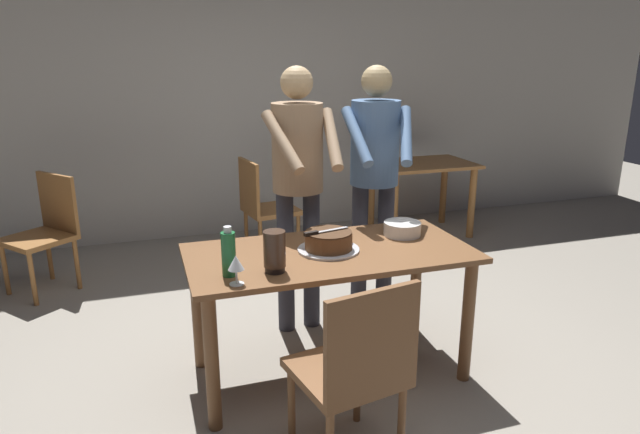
{
  "coord_description": "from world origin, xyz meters",
  "views": [
    {
      "loc": [
        -0.95,
        -2.73,
        1.79
      ],
      "look_at": [
        -0.01,
        0.16,
        0.9
      ],
      "focal_mm": 31.41,
      "sensor_mm": 36.0,
      "label": 1
    }
  ],
  "objects_px": {
    "main_dining_table": "(330,271)",
    "background_table": "(422,179)",
    "person_standing_beside": "(375,166)",
    "chair_near_side": "(355,368)",
    "cake_on_platter": "(329,242)",
    "person_cutting_cake": "(298,172)",
    "cake_knife": "(317,232)",
    "background_chair_1": "(263,205)",
    "background_chair_0": "(46,229)",
    "wine_glass_near": "(236,264)",
    "plate_stack": "(402,229)",
    "hurricane_lamp": "(275,251)",
    "water_bottle": "(229,253)"
  },
  "relations": [
    {
      "from": "hurricane_lamp",
      "to": "background_table",
      "type": "distance_m",
      "value": 3.2
    },
    {
      "from": "plate_stack",
      "to": "water_bottle",
      "type": "relative_size",
      "value": 0.88
    },
    {
      "from": "main_dining_table",
      "to": "background_table",
      "type": "height_order",
      "value": "main_dining_table"
    },
    {
      "from": "plate_stack",
      "to": "background_chair_0",
      "type": "height_order",
      "value": "background_chair_0"
    },
    {
      "from": "cake_on_platter",
      "to": "plate_stack",
      "type": "relative_size",
      "value": 1.55
    },
    {
      "from": "water_bottle",
      "to": "hurricane_lamp",
      "type": "xyz_separation_m",
      "value": [
        0.22,
        -0.02,
        -0.01
      ]
    },
    {
      "from": "cake_knife",
      "to": "water_bottle",
      "type": "xyz_separation_m",
      "value": [
        -0.5,
        -0.17,
        -0.0
      ]
    },
    {
      "from": "person_standing_beside",
      "to": "chair_near_side",
      "type": "bearing_deg",
      "value": -116.05
    },
    {
      "from": "hurricane_lamp",
      "to": "chair_near_side",
      "type": "height_order",
      "value": "hurricane_lamp"
    },
    {
      "from": "background_chair_1",
      "to": "hurricane_lamp",
      "type": "bearing_deg",
      "value": -100.92
    },
    {
      "from": "water_bottle",
      "to": "person_standing_beside",
      "type": "relative_size",
      "value": 0.15
    },
    {
      "from": "wine_glass_near",
      "to": "chair_near_side",
      "type": "distance_m",
      "value": 0.72
    },
    {
      "from": "wine_glass_near",
      "to": "person_cutting_cake",
      "type": "height_order",
      "value": "person_cutting_cake"
    },
    {
      "from": "person_cutting_cake",
      "to": "background_table",
      "type": "xyz_separation_m",
      "value": [
        1.75,
        1.6,
        -0.5
      ]
    },
    {
      "from": "water_bottle",
      "to": "person_standing_beside",
      "type": "bearing_deg",
      "value": 36.1
    },
    {
      "from": "main_dining_table",
      "to": "person_standing_beside",
      "type": "height_order",
      "value": "person_standing_beside"
    },
    {
      "from": "cake_knife",
      "to": "background_chair_1",
      "type": "height_order",
      "value": "background_chair_1"
    },
    {
      "from": "person_cutting_cake",
      "to": "background_chair_1",
      "type": "height_order",
      "value": "person_cutting_cake"
    },
    {
      "from": "cake_on_platter",
      "to": "hurricane_lamp",
      "type": "distance_m",
      "value": 0.41
    },
    {
      "from": "cake_knife",
      "to": "background_chair_1",
      "type": "distance_m",
      "value": 2.07
    },
    {
      "from": "person_cutting_cake",
      "to": "background_table",
      "type": "height_order",
      "value": "person_cutting_cake"
    },
    {
      "from": "person_standing_beside",
      "to": "background_chair_0",
      "type": "xyz_separation_m",
      "value": [
        -2.21,
        1.21,
        -0.58
      ]
    },
    {
      "from": "hurricane_lamp",
      "to": "plate_stack",
      "type": "bearing_deg",
      "value": 21.12
    },
    {
      "from": "cake_on_platter",
      "to": "wine_glass_near",
      "type": "bearing_deg",
      "value": -151.16
    },
    {
      "from": "cake_on_platter",
      "to": "person_cutting_cake",
      "type": "bearing_deg",
      "value": 90.07
    },
    {
      "from": "cake_on_platter",
      "to": "water_bottle",
      "type": "bearing_deg",
      "value": -161.65
    },
    {
      "from": "cake_knife",
      "to": "cake_on_platter",
      "type": "bearing_deg",
      "value": 12.55
    },
    {
      "from": "main_dining_table",
      "to": "background_chair_1",
      "type": "distance_m",
      "value": 2.02
    },
    {
      "from": "background_chair_0",
      "to": "person_standing_beside",
      "type": "bearing_deg",
      "value": -28.68
    },
    {
      "from": "person_standing_beside",
      "to": "background_chair_0",
      "type": "distance_m",
      "value": 2.58
    },
    {
      "from": "person_standing_beside",
      "to": "cake_on_platter",
      "type": "bearing_deg",
      "value": -130.85
    },
    {
      "from": "plate_stack",
      "to": "wine_glass_near",
      "type": "height_order",
      "value": "wine_glass_near"
    },
    {
      "from": "person_cutting_cake",
      "to": "background_table",
      "type": "relative_size",
      "value": 1.72
    },
    {
      "from": "person_cutting_cake",
      "to": "chair_near_side",
      "type": "height_order",
      "value": "person_cutting_cake"
    },
    {
      "from": "wine_glass_near",
      "to": "plate_stack",
      "type": "bearing_deg",
      "value": 22.01
    },
    {
      "from": "cake_knife",
      "to": "background_table",
      "type": "height_order",
      "value": "cake_knife"
    },
    {
      "from": "background_chair_1",
      "to": "background_table",
      "type": "bearing_deg",
      "value": 6.17
    },
    {
      "from": "wine_glass_near",
      "to": "hurricane_lamp",
      "type": "relative_size",
      "value": 0.69
    },
    {
      "from": "person_standing_beside",
      "to": "chair_near_side",
      "type": "relative_size",
      "value": 1.91
    },
    {
      "from": "hurricane_lamp",
      "to": "background_chair_0",
      "type": "xyz_separation_m",
      "value": [
        -1.32,
        2.03,
        -0.37
      ]
    },
    {
      "from": "plate_stack",
      "to": "person_standing_beside",
      "type": "relative_size",
      "value": 0.13
    },
    {
      "from": "cake_knife",
      "to": "person_standing_beside",
      "type": "distance_m",
      "value": 0.9
    },
    {
      "from": "chair_near_side",
      "to": "background_table",
      "type": "bearing_deg",
      "value": 57.4
    },
    {
      "from": "background_table",
      "to": "person_standing_beside",
      "type": "bearing_deg",
      "value": -127.65
    },
    {
      "from": "wine_glass_near",
      "to": "water_bottle",
      "type": "distance_m",
      "value": 0.12
    },
    {
      "from": "background_table",
      "to": "background_chair_0",
      "type": "bearing_deg",
      "value": -173.89
    },
    {
      "from": "cake_knife",
      "to": "person_standing_beside",
      "type": "bearing_deg",
      "value": 46.35
    },
    {
      "from": "person_cutting_cake",
      "to": "person_standing_beside",
      "type": "relative_size",
      "value": 1.0
    },
    {
      "from": "cake_on_platter",
      "to": "hurricane_lamp",
      "type": "xyz_separation_m",
      "value": [
        -0.35,
        -0.21,
        0.06
      ]
    },
    {
      "from": "water_bottle",
      "to": "background_chair_0",
      "type": "relative_size",
      "value": 0.28
    }
  ]
}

